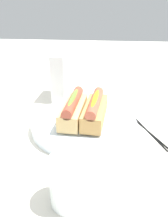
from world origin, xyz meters
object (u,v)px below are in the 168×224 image
water_glass (70,183)px  hotdog_front (95,110)px  napkin_box (61,76)px  serving_bowl (84,123)px  hotdog_back (73,109)px  chopstick_far (150,133)px  chopstick_near (144,126)px

water_glass → hotdog_front: bearing=-6.9°
napkin_box → water_glass: bearing=-164.6°
serving_bowl → hotdog_back: hotdog_back is taller
water_glass → chopstick_far: bearing=-36.6°
serving_bowl → chopstick_near: serving_bowl is taller
serving_bowl → hotdog_front: 0.05m
hotdog_front → chopstick_near: (0.02, -0.13, -0.05)m
serving_bowl → water_glass: 0.24m
napkin_box → hotdog_front: bearing=-145.2°
water_glass → chopstick_near: water_glass is taller
serving_bowl → napkin_box: (0.20, 0.09, 0.06)m
hotdog_back → napkin_box: size_ratio=1.02×
hotdog_front → chopstick_near: bearing=-81.1°
napkin_box → chopstick_far: (-0.21, -0.26, -0.07)m
hotdog_back → serving_bowl: bearing=-91.3°
hotdog_back → hotdog_front: bearing=-91.3°
hotdog_front → water_glass: (-0.24, 0.03, -0.01)m
water_glass → chopstick_near: bearing=-31.4°
hotdog_front → napkin_box: 0.23m
chopstick_near → hotdog_back: bearing=75.0°
serving_bowl → chopstick_near: (0.02, -0.16, -0.01)m
water_glass → chopstick_far: 0.29m
chopstick_far → hotdog_front: bearing=60.3°
hotdog_front → chopstick_near: hotdog_front is taller
chopstick_near → chopstick_far: size_ratio=1.00×
hotdog_front → water_glass: size_ratio=1.71×
water_glass → chopstick_far: (0.23, -0.17, -0.04)m
serving_bowl → chopstick_near: bearing=-82.8°
serving_bowl → chopstick_near: size_ratio=1.25×
hotdog_front → napkin_box: napkin_box is taller
napkin_box → chopstick_near: (-0.18, -0.25, -0.07)m
hotdog_front → water_glass: hotdog_front is taller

